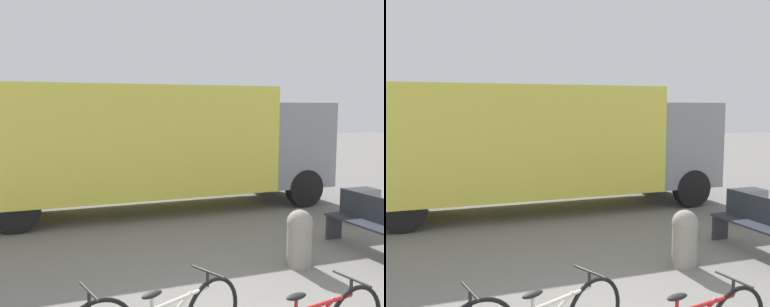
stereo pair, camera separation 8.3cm
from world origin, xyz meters
TOP-DOWN VIEW (x-y plane):
  - delivery_truck at (0.51, 6.65)m, footprint 9.27×2.42m
  - park_bench at (3.42, 2.24)m, footprint 0.47×2.00m
  - bollard_near_bench at (1.88, 2.24)m, footprint 0.40×0.40m
  - utility_box at (4.67, 3.97)m, footprint 0.62×0.44m

SIDE VIEW (x-z plane):
  - utility_box at x=4.67m, z-range 0.00..0.71m
  - bollard_near_bench at x=1.88m, z-range 0.03..0.92m
  - park_bench at x=3.42m, z-range 0.05..1.00m
  - delivery_truck at x=0.51m, z-range 0.18..3.11m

